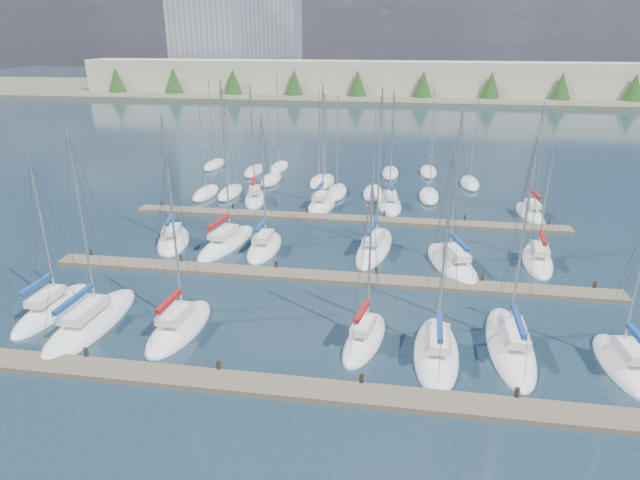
# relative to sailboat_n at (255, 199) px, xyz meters

# --- Properties ---
(ground) EXTENTS (400.00, 400.00, 0.00)m
(ground) POSITION_rel_sailboat_n_xyz_m (10.81, 24.75, -0.20)
(ground) COLOR #223744
(ground) RESTS_ON ground
(dock_near) EXTENTS (44.00, 1.93, 1.10)m
(dock_near) POSITION_rel_sailboat_n_xyz_m (10.81, -33.23, -0.05)
(dock_near) COLOR #6B5E4C
(dock_near) RESTS_ON ground
(dock_mid) EXTENTS (44.00, 1.93, 1.10)m
(dock_mid) POSITION_rel_sailboat_n_xyz_m (10.81, -19.23, -0.05)
(dock_mid) COLOR #6B5E4C
(dock_mid) RESTS_ON ground
(dock_far) EXTENTS (44.00, 1.93, 1.10)m
(dock_far) POSITION_rel_sailboat_n_xyz_m (10.81, -5.23, -0.05)
(dock_far) COLOR #6B5E4C
(dock_far) RESTS_ON ground
(sailboat_n) EXTENTS (3.71, 7.67, 13.44)m
(sailboat_n) POSITION_rel_sailboat_n_xyz_m (0.00, 0.00, 0.00)
(sailboat_n) COLOR white
(sailboat_n) RESTS_ON ground
(sailboat_m) EXTENTS (3.15, 7.79, 10.81)m
(sailboat_m) POSITION_rel_sailboat_n_xyz_m (27.88, -13.34, -0.02)
(sailboat_m) COLOR white
(sailboat_m) RESTS_ON ground
(sailboat_c) EXTENTS (3.24, 7.50, 12.40)m
(sailboat_c) POSITION_rel_sailboat_n_xyz_m (2.74, -28.20, -0.02)
(sailboat_c) COLOR white
(sailboat_c) RESTS_ON ground
(sailboat_j) EXTENTS (2.56, 7.27, 12.41)m
(sailboat_j) POSITION_rel_sailboat_n_xyz_m (4.74, -14.06, -0.02)
(sailboat_j) COLOR white
(sailboat_j) RESTS_ON ground
(sailboat_d) EXTENTS (3.30, 6.83, 11.12)m
(sailboat_d) POSITION_rel_sailboat_n_xyz_m (14.62, -27.78, -0.01)
(sailboat_d) COLOR white
(sailboat_d) RESTS_ON ground
(sailboat_l) EXTENTS (5.24, 9.39, 13.43)m
(sailboat_l) POSITION_rel_sailboat_n_xyz_m (20.80, -15.20, -0.03)
(sailboat_l) COLOR white
(sailboat_l) RESTS_ON ground
(sailboat_r) EXTENTS (2.76, 7.46, 12.20)m
(sailboat_r) POSITION_rel_sailboat_n_xyz_m (29.79, -0.78, -0.01)
(sailboat_r) COLOR white
(sailboat_r) RESTS_ON ground
(sailboat_a) EXTENTS (2.44, 7.89, 11.43)m
(sailboat_a) POSITION_rel_sailboat_n_xyz_m (-6.82, -27.28, -0.02)
(sailboat_a) COLOR white
(sailboat_a) RESTS_ON ground
(sailboat_b) EXTENTS (3.33, 9.91, 13.34)m
(sailboat_b) POSITION_rel_sailboat_n_xyz_m (-3.21, -28.51, -0.03)
(sailboat_b) COLOR white
(sailboat_b) RESTS_ON ground
(sailboat_p) EXTENTS (3.32, 7.81, 12.99)m
(sailboat_p) POSITION_rel_sailboat_n_xyz_m (15.19, 0.19, -0.02)
(sailboat_p) COLOR white
(sailboat_p) RESTS_ON ground
(sailboat_h) EXTENTS (4.49, 7.59, 12.17)m
(sailboat_h) POSITION_rel_sailboat_n_xyz_m (-3.84, -13.81, -0.02)
(sailboat_h) COLOR white
(sailboat_h) RESTS_ON ground
(sailboat_f) EXTENTS (2.79, 9.47, 13.38)m
(sailboat_f) POSITION_rel_sailboat_n_xyz_m (23.39, -27.09, -0.02)
(sailboat_f) COLOR white
(sailboat_f) RESTS_ON ground
(sailboat_i) EXTENTS (4.22, 9.55, 14.93)m
(sailboat_i) POSITION_rel_sailboat_n_xyz_m (1.09, -13.54, -0.01)
(sailboat_i) COLOR white
(sailboat_i) RESTS_ON ground
(sailboat_k) EXTENTS (3.94, 9.94, 14.50)m
(sailboat_k) POSITION_rel_sailboat_n_xyz_m (14.31, -12.66, -0.02)
(sailboat_k) COLOR white
(sailboat_k) RESTS_ON ground
(sailboat_e) EXTENTS (2.91, 8.26, 13.05)m
(sailboat_e) POSITION_rel_sailboat_n_xyz_m (18.93, -28.58, -0.02)
(sailboat_e) COLOR white
(sailboat_e) RESTS_ON ground
(sailboat_o) EXTENTS (3.20, 7.40, 13.64)m
(sailboat_o) POSITION_rel_sailboat_n_xyz_m (7.84, -1.11, -0.01)
(sailboat_o) COLOR white
(sailboat_o) RESTS_ON ground
(sailboat_g) EXTENTS (2.71, 6.85, 11.57)m
(sailboat_g) POSITION_rel_sailboat_n_xyz_m (29.44, -28.28, -0.01)
(sailboat_g) COLOR white
(sailboat_g) RESTS_ON ground
(distant_boats) EXTENTS (36.93, 20.75, 13.30)m
(distant_boats) POSITION_rel_sailboat_n_xyz_m (6.47, 8.52, 0.09)
(distant_boats) COLOR #9EA0A5
(distant_boats) RESTS_ON ground
(shoreline) EXTENTS (400.00, 60.00, 38.00)m
(shoreline) POSITION_rel_sailboat_n_xyz_m (-2.48, 114.52, 7.24)
(shoreline) COLOR #666B51
(shoreline) RESTS_ON ground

